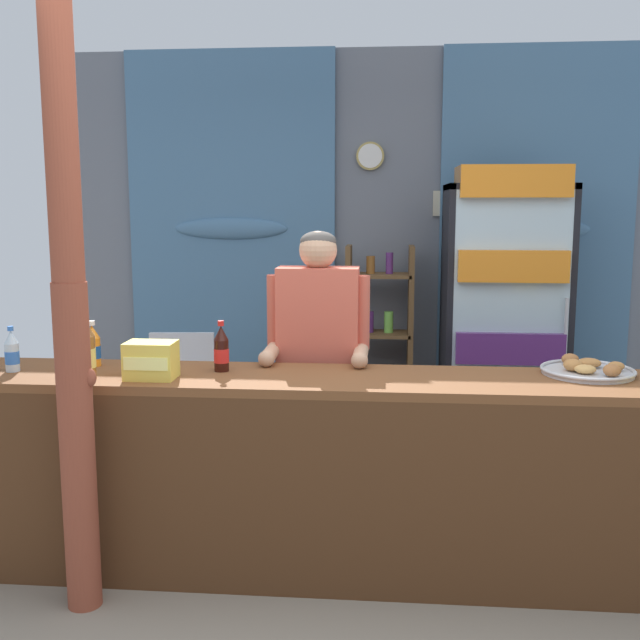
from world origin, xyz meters
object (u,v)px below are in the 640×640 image
(drink_fridge, at_px, (505,299))
(soda_bottle_water, at_px, (12,352))
(soda_bottle_cola, at_px, (221,350))
(stall_counter, at_px, (331,460))
(timber_post, at_px, (70,297))
(plastic_lawn_chair, at_px, (180,393))
(pastry_tray, at_px, (588,370))
(shopkeeper, at_px, (318,345))
(soda_bottle_orange_soda, at_px, (93,347))
(bottle_shelf_rack, at_px, (379,340))
(snack_box_instant_noodle, at_px, (151,360))
(soda_bottle_iced_tea, at_px, (85,350))

(drink_fridge, relative_size, soda_bottle_water, 9.14)
(soda_bottle_cola, relative_size, soda_bottle_water, 1.12)
(stall_counter, relative_size, timber_post, 1.28)
(plastic_lawn_chair, relative_size, soda_bottle_water, 4.08)
(soda_bottle_cola, relative_size, pastry_tray, 0.56)
(drink_fridge, bearing_deg, stall_counter, -118.56)
(shopkeeper, height_order, soda_bottle_orange_soda, shopkeeper)
(bottle_shelf_rack, bearing_deg, soda_bottle_water, -129.33)
(pastry_tray, bearing_deg, bottle_shelf_rack, 117.23)
(timber_post, height_order, snack_box_instant_noodle, timber_post)
(bottle_shelf_rack, height_order, snack_box_instant_noodle, bottle_shelf_rack)
(bottle_shelf_rack, relative_size, pastry_tray, 3.36)
(soda_bottle_iced_tea, bearing_deg, soda_bottle_water, 163.71)
(stall_counter, height_order, timber_post, timber_post)
(drink_fridge, xyz_separation_m, soda_bottle_water, (-2.50, -1.78, -0.05))
(timber_post, height_order, soda_bottle_cola, timber_post)
(timber_post, height_order, plastic_lawn_chair, timber_post)
(drink_fridge, bearing_deg, bottle_shelf_rack, 163.02)
(stall_counter, bearing_deg, soda_bottle_iced_tea, -178.37)
(soda_bottle_iced_tea, relative_size, soda_bottle_cola, 1.30)
(stall_counter, xyz_separation_m, shopkeeper, (-0.11, 0.55, 0.41))
(drink_fridge, relative_size, soda_bottle_orange_soda, 8.85)
(plastic_lawn_chair, xyz_separation_m, pastry_tray, (2.22, -1.15, 0.45))
(shopkeeper, xyz_separation_m, snack_box_instant_noodle, (-0.69, -0.55, 0.03))
(soda_bottle_orange_soda, xyz_separation_m, pastry_tray, (2.30, 0.02, -0.07))
(plastic_lawn_chair, distance_m, shopkeeper, 1.38)
(plastic_lawn_chair, distance_m, soda_bottle_cola, 1.45)
(stall_counter, distance_m, timber_post, 1.30)
(soda_bottle_iced_tea, xyz_separation_m, soda_bottle_cola, (0.56, 0.21, -0.03))
(shopkeeper, bearing_deg, plastic_lawn_chair, 138.58)
(plastic_lawn_chair, distance_m, pastry_tray, 2.54)
(soda_bottle_orange_soda, height_order, snack_box_instant_noodle, soda_bottle_orange_soda)
(stall_counter, relative_size, snack_box_instant_noodle, 16.31)
(soda_bottle_orange_soda, relative_size, pastry_tray, 0.52)
(stall_counter, distance_m, bottle_shelf_rack, 2.13)
(bottle_shelf_rack, bearing_deg, plastic_lawn_chair, -150.54)
(shopkeeper, xyz_separation_m, pastry_tray, (1.25, -0.30, -0.03))
(soda_bottle_iced_tea, bearing_deg, plastic_lawn_chair, 89.71)
(soda_bottle_orange_soda, height_order, soda_bottle_water, soda_bottle_orange_soda)
(timber_post, xyz_separation_m, soda_bottle_iced_tea, (-0.06, 0.26, -0.27))
(drink_fridge, height_order, shopkeeper, drink_fridge)
(soda_bottle_cola, xyz_separation_m, snack_box_instant_noodle, (-0.28, -0.17, -0.02))
(plastic_lawn_chair, bearing_deg, pastry_tray, -27.38)
(drink_fridge, bearing_deg, snack_box_instant_noodle, -134.25)
(bottle_shelf_rack, relative_size, plastic_lawn_chair, 1.63)
(pastry_tray, bearing_deg, drink_fridge, 94.58)
(shopkeeper, xyz_separation_m, soda_bottle_iced_tea, (-0.97, -0.58, 0.07))
(stall_counter, relative_size, plastic_lawn_chair, 4.11)
(stall_counter, bearing_deg, drink_fridge, 61.44)
(shopkeeper, distance_m, snack_box_instant_noodle, 0.88)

